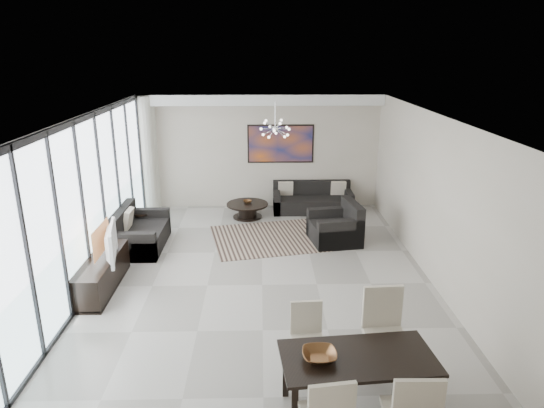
{
  "coord_description": "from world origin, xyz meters",
  "views": [
    {
      "loc": [
        -0.01,
        -7.65,
        3.95
      ],
      "look_at": [
        0.19,
        0.75,
        1.25
      ],
      "focal_mm": 32.0,
      "sensor_mm": 36.0,
      "label": 1
    }
  ],
  "objects_px": {
    "sofa_main": "(312,201)",
    "dining_table": "(358,363)",
    "coffee_table": "(247,209)",
    "tv_console": "(101,274)",
    "television": "(107,243)"
  },
  "relations": [
    {
      "from": "sofa_main",
      "to": "dining_table",
      "type": "relative_size",
      "value": 1.12
    },
    {
      "from": "dining_table",
      "to": "coffee_table",
      "type": "bearing_deg",
      "value": 101.77
    },
    {
      "from": "sofa_main",
      "to": "dining_table",
      "type": "xyz_separation_m",
      "value": [
        -0.25,
        -7.17,
        0.38
      ]
    },
    {
      "from": "tv_console",
      "to": "dining_table",
      "type": "height_order",
      "value": "dining_table"
    },
    {
      "from": "coffee_table",
      "to": "sofa_main",
      "type": "relative_size",
      "value": 0.51
    },
    {
      "from": "coffee_table",
      "to": "television",
      "type": "distance_m",
      "value": 4.35
    },
    {
      "from": "television",
      "to": "dining_table",
      "type": "height_order",
      "value": "television"
    },
    {
      "from": "sofa_main",
      "to": "coffee_table",
      "type": "bearing_deg",
      "value": -163.73
    },
    {
      "from": "sofa_main",
      "to": "tv_console",
      "type": "bearing_deg",
      "value": -134.57
    },
    {
      "from": "coffee_table",
      "to": "television",
      "type": "xyz_separation_m",
      "value": [
        -2.26,
        -3.66,
        0.65
      ]
    },
    {
      "from": "television",
      "to": "dining_table",
      "type": "relative_size",
      "value": 0.57
    },
    {
      "from": "television",
      "to": "dining_table",
      "type": "distance_m",
      "value": 4.74
    },
    {
      "from": "sofa_main",
      "to": "dining_table",
      "type": "height_order",
      "value": "sofa_main"
    },
    {
      "from": "coffee_table",
      "to": "dining_table",
      "type": "height_order",
      "value": "dining_table"
    },
    {
      "from": "coffee_table",
      "to": "television",
      "type": "relative_size",
      "value": 1.0
    }
  ]
}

